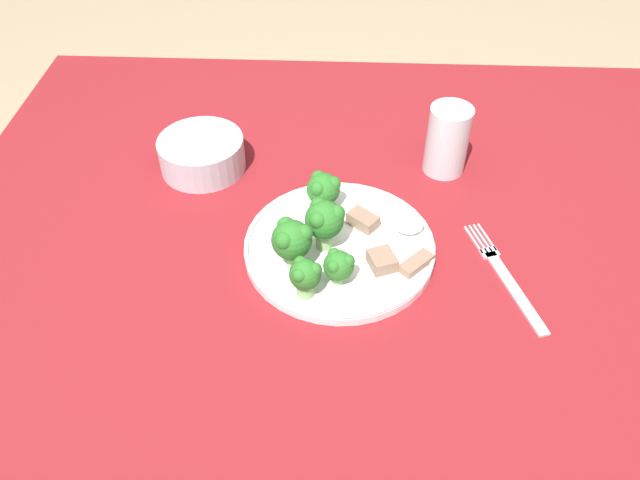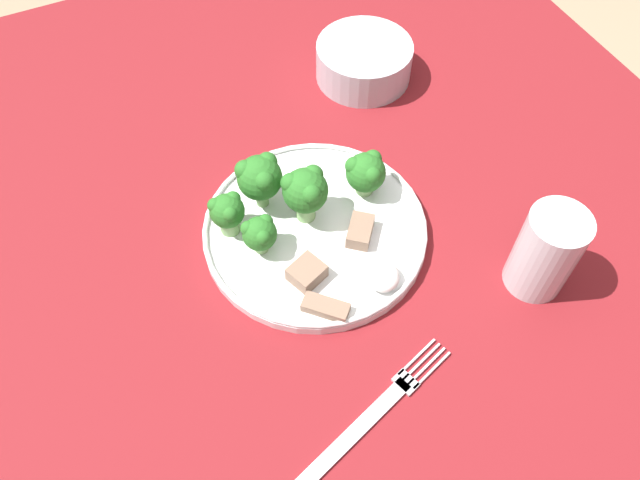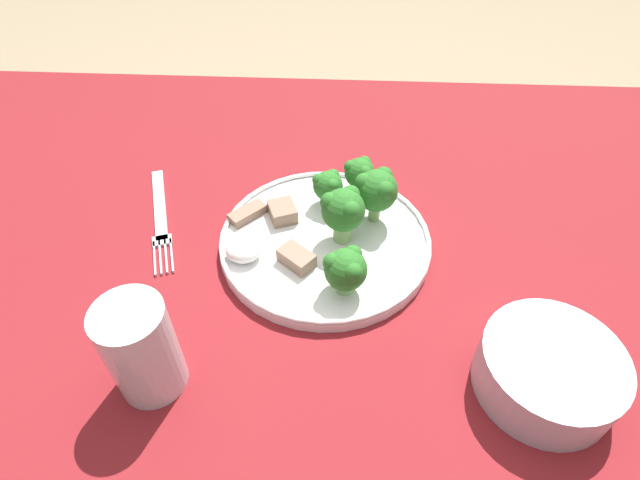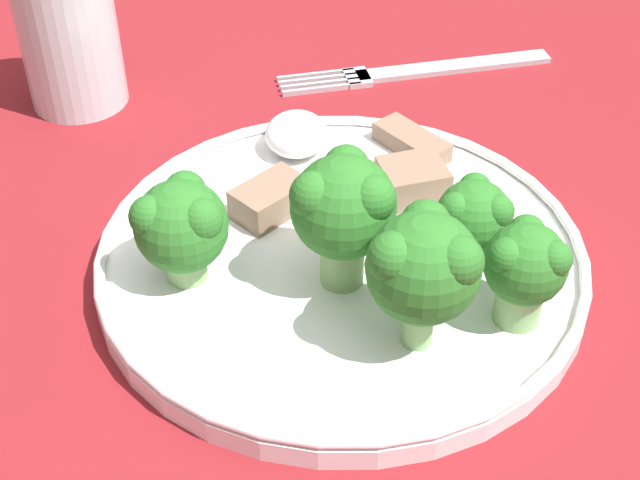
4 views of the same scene
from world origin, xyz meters
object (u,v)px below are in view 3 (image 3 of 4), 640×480
(fork, at_px, (161,217))
(drinking_glass, at_px, (143,353))
(dinner_plate, at_px, (325,241))
(cream_bowl, at_px, (548,372))

(fork, xyz_separation_m, drinking_glass, (-0.06, 0.23, 0.05))
(dinner_plate, xyz_separation_m, cream_bowl, (-0.22, 0.18, 0.02))
(fork, bearing_deg, drinking_glass, 104.48)
(fork, height_order, drinking_glass, drinking_glass)
(fork, height_order, cream_bowl, cream_bowl)
(cream_bowl, bearing_deg, drinking_glass, 2.16)
(fork, relative_size, cream_bowl, 1.49)
(dinner_plate, height_order, cream_bowl, cream_bowl)
(fork, bearing_deg, cream_bowl, 153.57)
(dinner_plate, height_order, fork, dinner_plate)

